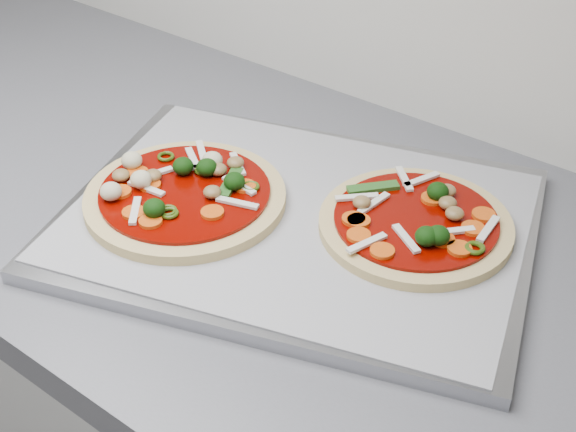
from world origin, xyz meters
The scene contains 5 objects.
countertop centered at (0.00, 1.30, 0.88)m, with size 3.60×0.60×0.04m, color slate.
baking_tray centered at (0.10, 1.30, 0.91)m, with size 0.50×0.37×0.02m, color #96979C.
parchment centered at (0.10, 1.30, 0.92)m, with size 0.48×0.35×0.00m, color #9D9DA3.
pizza_left centered at (-0.02, 1.25, 0.93)m, with size 0.25×0.25×0.04m.
pizza_right centered at (0.21, 1.36, 0.93)m, with size 0.29×0.29×0.03m.
Camera 1 is at (0.52, 0.74, 1.43)m, focal length 50.00 mm.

